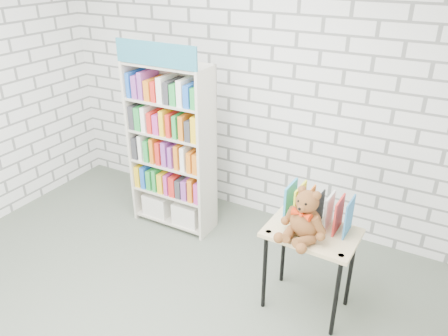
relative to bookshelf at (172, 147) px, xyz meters
The scene contains 6 objects.
ground 1.70m from the bookshelf, 68.76° to the right, with size 4.50×4.50×0.00m, color #515A4C.
room_shell 1.71m from the bookshelf, 68.76° to the right, with size 4.52×4.02×2.81m.
bookshelf is the anchor object (origin of this frame).
display_table 1.74m from the bookshelf, 17.56° to the right, with size 0.70×0.50×0.74m.
table_books 1.70m from the bookshelf, 13.96° to the right, with size 0.48×0.23×0.28m.
teddy_bear 1.72m from the bookshelf, 21.32° to the right, with size 0.36×0.35×0.40m.
Camera 1 is at (1.86, -1.87, 2.63)m, focal length 35.00 mm.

